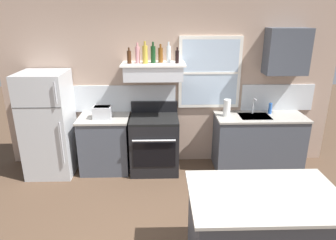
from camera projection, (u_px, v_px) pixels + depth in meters
back_wall at (171, 84)px, 4.98m from camera, size 5.40×0.11×2.70m
refrigerator at (48, 124)px, 4.75m from camera, size 0.70×0.72×1.64m
counter_left_of_stove at (105, 143)px, 4.95m from camera, size 0.79×0.63×0.91m
toaster at (102, 112)px, 4.72m from camera, size 0.30×0.20×0.19m
stove_range at (155, 143)px, 4.93m from camera, size 0.76×0.69×1.09m
range_hood_shelf at (153, 71)px, 4.64m from camera, size 0.96×0.52×0.24m
bottle_brown_stout at (129, 57)px, 4.52m from camera, size 0.06×0.06×0.24m
bottle_rose_pink at (138, 55)px, 4.53m from camera, size 0.07×0.07×0.30m
bottle_champagne_gold_foil at (145, 54)px, 4.51m from camera, size 0.08×0.08×0.33m
bottle_dark_green_wine at (153, 54)px, 4.56m from camera, size 0.07×0.07×0.31m
bottle_amber_wine at (161, 55)px, 4.60m from camera, size 0.07×0.07×0.28m
bottle_clear_tall at (169, 54)px, 4.61m from camera, size 0.06×0.06×0.31m
bottle_balsamic_dark at (177, 57)px, 4.54m from camera, size 0.06×0.06×0.24m
counter_right_with_sink at (258, 142)px, 5.02m from camera, size 1.43×0.63×0.91m
sink_faucet at (254, 104)px, 4.89m from camera, size 0.03×0.17×0.28m
paper_towel_roll at (227, 108)px, 4.80m from camera, size 0.11×0.11×0.27m
dish_soap_bottle at (270, 108)px, 4.93m from camera, size 0.06×0.06×0.18m
kitchen_island at (261, 234)px, 2.93m from camera, size 1.40×0.90×0.91m
upper_cabinet_right at (287, 52)px, 4.67m from camera, size 0.64×0.32×0.70m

